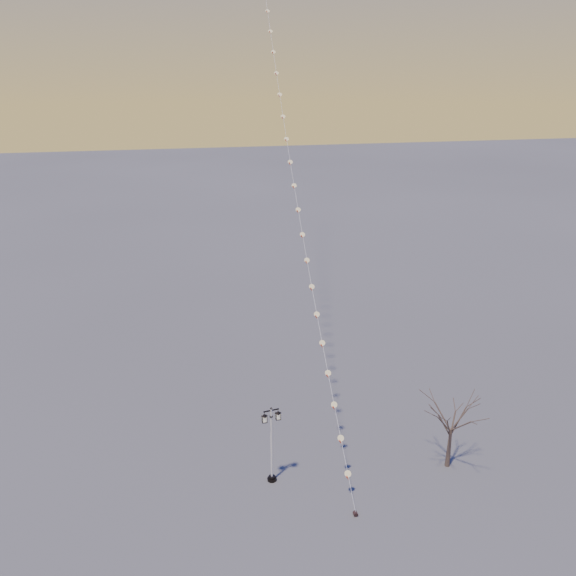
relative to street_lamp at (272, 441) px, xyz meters
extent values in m
plane|color=#505050|center=(1.43, -3.25, -2.50)|extent=(300.00, 300.00, 0.00)
cylinder|color=black|center=(0.00, 0.00, -2.43)|extent=(0.50, 0.50, 0.14)
cylinder|color=black|center=(0.00, 0.00, -2.29)|extent=(0.36, 0.36, 0.13)
cylinder|color=white|center=(0.00, 0.00, -0.12)|extent=(0.12, 0.12, 4.21)
cylinder|color=black|center=(0.00, 0.00, 1.49)|extent=(0.18, 0.18, 0.05)
cube|color=black|center=(0.00, 0.00, 1.85)|extent=(0.85, 0.19, 0.05)
sphere|color=black|center=(0.00, 0.00, 1.95)|extent=(0.13, 0.13, 0.13)
pyramid|color=black|center=(-0.37, -0.06, 1.71)|extent=(0.39, 0.39, 0.13)
cube|color=beige|center=(-0.37, -0.06, 1.43)|extent=(0.23, 0.23, 0.30)
cube|color=black|center=(-0.37, -0.06, 1.26)|extent=(0.27, 0.27, 0.04)
pyramid|color=black|center=(0.37, 0.06, 1.71)|extent=(0.39, 0.39, 0.13)
cube|color=beige|center=(0.37, 0.06, 1.43)|extent=(0.23, 0.23, 0.30)
cube|color=black|center=(0.37, 0.06, 1.26)|extent=(0.27, 0.27, 0.04)
cone|color=#48392D|center=(9.84, -0.86, -1.30)|extent=(0.28, 0.28, 2.39)
cylinder|color=black|center=(3.54, -3.59, -2.38)|extent=(0.23, 0.23, 0.23)
cylinder|color=black|center=(3.54, -3.59, -2.36)|extent=(0.03, 0.03, 0.28)
cone|color=red|center=(4.79, 20.08, 18.73)|extent=(0.09, 0.09, 0.32)
cylinder|color=white|center=(3.54, -3.59, -1.82)|extent=(0.02, 0.02, 0.91)
camera|label=1|loc=(-4.99, -26.72, 18.47)|focal=37.74mm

